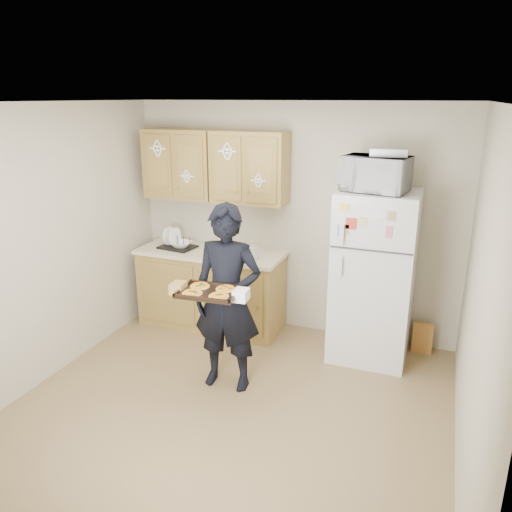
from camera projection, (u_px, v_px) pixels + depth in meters
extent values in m
plane|color=brown|center=(227.00, 411.00, 4.21)|extent=(3.60, 3.60, 0.00)
plane|color=silver|center=(221.00, 102.00, 3.45)|extent=(3.60, 3.60, 0.00)
cube|color=#AFA58E|center=(293.00, 220.00, 5.43)|extent=(3.60, 0.04, 2.50)
cube|color=#AFA58E|center=(58.00, 399.00, 2.23)|extent=(3.60, 0.04, 2.50)
cube|color=#AFA58E|center=(40.00, 248.00, 4.44)|extent=(0.04, 3.60, 2.50)
cube|color=#AFA58E|center=(478.00, 306.00, 3.22)|extent=(0.04, 3.60, 2.50)
cube|color=silver|center=(373.00, 276.00, 4.90)|extent=(0.75, 0.70, 1.70)
cube|color=olive|center=(212.00, 290.00, 5.69)|extent=(1.60, 0.60, 0.86)
cube|color=beige|center=(211.00, 253.00, 5.55)|extent=(1.64, 0.64, 0.04)
cube|color=olive|center=(181.00, 164.00, 5.52)|extent=(0.80, 0.33, 0.75)
cube|color=olive|center=(250.00, 168.00, 5.24)|extent=(0.80, 0.33, 0.75)
cube|color=#C09144|center=(423.00, 338.00, 5.15)|extent=(0.20, 0.07, 0.32)
imported|color=black|center=(227.00, 299.00, 4.37)|extent=(0.65, 0.45, 1.69)
cube|color=black|center=(209.00, 293.00, 4.06)|extent=(0.52, 0.40, 0.04)
cylinder|color=orange|center=(192.00, 293.00, 4.01)|extent=(0.16, 0.16, 0.02)
cylinder|color=orange|center=(219.00, 296.00, 3.95)|extent=(0.16, 0.16, 0.02)
cylinder|color=orange|center=(200.00, 286.00, 4.16)|extent=(0.16, 0.16, 0.02)
cylinder|color=orange|center=(226.00, 288.00, 4.10)|extent=(0.16, 0.16, 0.02)
imported|color=silver|center=(375.00, 174.00, 4.56)|extent=(0.64, 0.49, 0.32)
cube|color=#AFB0B6|center=(389.00, 152.00, 4.49)|extent=(0.34, 0.24, 0.07)
cube|color=black|center=(177.00, 241.00, 5.63)|extent=(0.42, 0.34, 0.15)
imported|color=white|center=(181.00, 244.00, 5.62)|extent=(0.25, 0.25, 0.06)
imported|color=silver|center=(253.00, 250.00, 5.20)|extent=(0.10, 0.10, 0.21)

